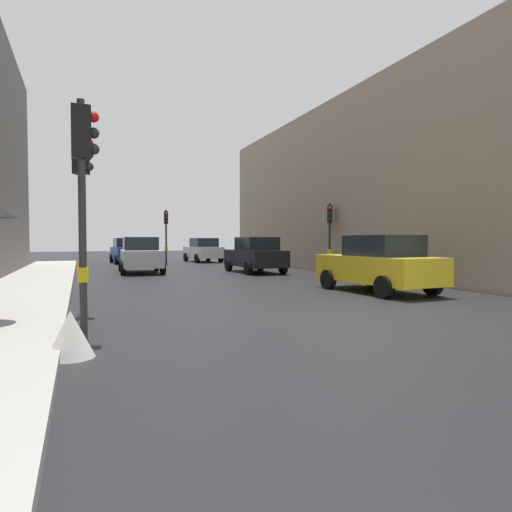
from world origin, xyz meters
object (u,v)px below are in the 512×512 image
object	(u,v)px
traffic_light_mid_street	(330,225)
car_dark_suv	(255,255)
car_silver_hatchback	(141,255)
traffic_light_near_left	(83,175)
car_yellow_taxi	(379,264)
traffic_light_far_median	(166,227)
car_white_compact	(203,250)
traffic_light_near_right	(82,188)
warning_sign_triangle	(71,334)
car_blue_van	(127,251)

from	to	relation	value
traffic_light_mid_street	car_dark_suv	xyz separation A→B (m)	(-3.09, 1.94, -1.46)
car_dark_suv	car_silver_hatchback	bearing A→B (deg)	159.54
traffic_light_near_left	car_yellow_taxi	xyz separation A→B (m)	(8.51, 3.61, -1.79)
traffic_light_near_left	traffic_light_far_median	distance (m)	22.71
car_yellow_taxi	car_silver_hatchback	distance (m)	12.56
traffic_light_far_median	car_white_compact	world-z (taller)	traffic_light_far_median
car_white_compact	traffic_light_near_right	bearing A→B (deg)	-111.29
traffic_light_mid_street	car_silver_hatchback	world-z (taller)	traffic_light_mid_street
warning_sign_triangle	traffic_light_near_left	bearing A→B (deg)	80.55
traffic_light_near_left	car_silver_hatchback	world-z (taller)	traffic_light_near_left
traffic_light_far_median	car_blue_van	bearing A→B (deg)	135.32
traffic_light_far_median	car_dark_suv	size ratio (longest dim) A/B	0.86
traffic_light_mid_street	car_white_compact	size ratio (longest dim) A/B	0.79
traffic_light_mid_street	traffic_light_near_left	bearing A→B (deg)	-135.72
car_yellow_taxi	car_dark_suv	xyz separation A→B (m)	(-0.49, 9.17, 0.00)
traffic_light_near_right	traffic_light_near_left	bearing A→B (deg)	-89.95
traffic_light_mid_street	car_silver_hatchback	distance (m)	9.37
traffic_light_mid_street	car_blue_van	distance (m)	15.86
car_white_compact	car_yellow_taxi	xyz separation A→B (m)	(0.10, -20.70, 0.00)
traffic_light_near_left	warning_sign_triangle	world-z (taller)	traffic_light_near_left
car_silver_hatchback	traffic_light_near_right	bearing A→B (deg)	-102.74
traffic_light_far_median	car_silver_hatchback	size ratio (longest dim) A/B	0.85
traffic_light_mid_street	car_yellow_taxi	distance (m)	7.82
car_white_compact	car_blue_van	xyz separation A→B (m)	(-5.43, 0.06, 0.00)
traffic_light_near_right	car_blue_van	size ratio (longest dim) A/B	0.93
traffic_light_far_median	warning_sign_triangle	world-z (taller)	traffic_light_far_median
traffic_light_mid_street	warning_sign_triangle	bearing A→B (deg)	-133.23
traffic_light_far_median	traffic_light_mid_street	xyz separation A→B (m)	(5.81, -11.25, -0.17)
car_dark_suv	car_blue_van	distance (m)	12.65
traffic_light_near_left	car_dark_suv	size ratio (longest dim) A/B	0.91
traffic_light_near_right	car_blue_van	bearing A→B (deg)	82.16
car_white_compact	traffic_light_mid_street	bearing A→B (deg)	-78.69
car_white_compact	warning_sign_triangle	world-z (taller)	car_white_compact
car_yellow_taxi	car_blue_van	bearing A→B (deg)	104.92
car_dark_suv	car_blue_van	world-z (taller)	same
car_yellow_taxi	car_white_compact	bearing A→B (deg)	90.28
car_white_compact	car_yellow_taxi	distance (m)	20.70
car_white_compact	car_dark_suv	size ratio (longest dim) A/B	1.02
traffic_light_near_right	car_white_compact	size ratio (longest dim) A/B	0.92
traffic_light_near_right	car_blue_van	world-z (taller)	traffic_light_near_right
car_silver_hatchback	traffic_light_far_median	bearing A→B (deg)	70.64
traffic_light_far_median	car_blue_van	size ratio (longest dim) A/B	0.85
car_white_compact	car_silver_hatchback	distance (m)	11.13
traffic_light_near_left	car_dark_suv	xyz separation A→B (m)	(8.02, 12.77, -1.79)
car_silver_hatchback	warning_sign_triangle	bearing A→B (deg)	-100.37
traffic_light_far_median	car_silver_hatchback	world-z (taller)	traffic_light_far_median
traffic_light_far_median	car_yellow_taxi	world-z (taller)	traffic_light_far_median
car_silver_hatchback	car_blue_van	size ratio (longest dim) A/B	1.00
traffic_light_near_right	car_dark_suv	world-z (taller)	traffic_light_near_right
traffic_light_near_right	traffic_light_mid_street	xyz separation A→B (m)	(11.11, 8.12, -0.41)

